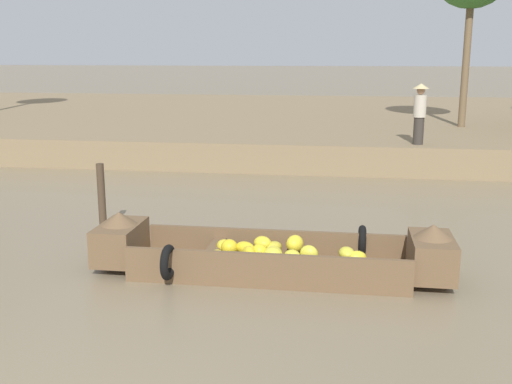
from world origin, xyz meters
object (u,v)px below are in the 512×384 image
object	(u,v)px
fishing_skiff_distant	(493,151)
vendor_person	(420,111)
mooring_post	(102,198)
banana_boat	(270,255)

from	to	relation	value
fishing_skiff_distant	vendor_person	size ratio (longest dim) A/B	3.34
mooring_post	banana_boat	bearing A→B (deg)	-27.14
banana_boat	vendor_person	bearing A→B (deg)	70.11
mooring_post	fishing_skiff_distant	bearing A→B (deg)	45.96
mooring_post	vendor_person	bearing A→B (deg)	46.11
banana_boat	fishing_skiff_distant	distance (m)	12.48
vendor_person	mooring_post	distance (m)	9.33
banana_boat	fishing_skiff_distant	bearing A→B (deg)	62.89
fishing_skiff_distant	vendor_person	world-z (taller)	vendor_person
banana_boat	mooring_post	xyz separation A→B (m)	(-3.38, 1.73, 0.35)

